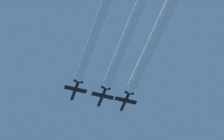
% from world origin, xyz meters
% --- Properties ---
extents(jet_far_left, '(8.49, 12.36, 2.97)m').
position_xyz_m(jet_far_left, '(-10.11, -0.13, 143.84)').
color(jet_far_left, black).
extents(jet_inner_left, '(8.49, 12.36, 2.97)m').
position_xyz_m(jet_inner_left, '(0.39, -0.07, 143.73)').
color(jet_inner_left, black).
extents(jet_center, '(8.49, 12.36, 2.97)m').
position_xyz_m(jet_center, '(9.56, 0.17, 144.22)').
color(jet_center, black).
extents(smoke_trail_far_left, '(3.72, 58.12, 3.72)m').
position_xyz_m(smoke_trail_far_left, '(-10.11, -34.82, 143.81)').
color(smoke_trail_far_left, white).
extents(smoke_trail_inner_left, '(3.72, 57.63, 3.72)m').
position_xyz_m(smoke_trail_inner_left, '(0.39, -34.52, 143.70)').
color(smoke_trail_inner_left, white).
extents(smoke_trail_center, '(3.72, 73.35, 3.72)m').
position_xyz_m(smoke_trail_center, '(9.56, -42.13, 144.19)').
color(smoke_trail_center, white).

